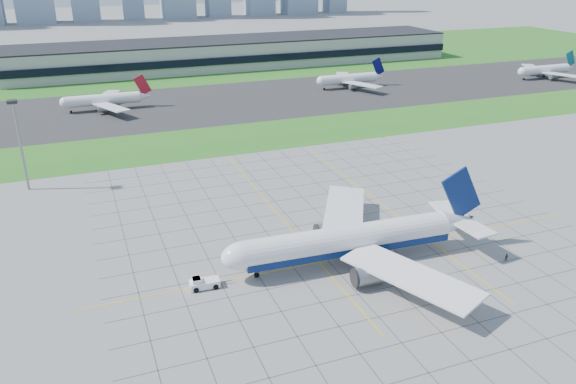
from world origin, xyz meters
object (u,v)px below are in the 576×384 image
(distant_jet_1, at_px, (105,99))
(crew_far, at_px, (507,258))
(airliner, at_px, (350,240))
(light_mast, at_px, (18,134))
(crew_near, at_px, (265,265))
(pushback_tug, at_px, (203,283))
(distant_jet_3, at_px, (546,70))
(distant_jet_2, at_px, (350,79))

(distant_jet_1, bearing_deg, crew_far, -66.92)
(airliner, bearing_deg, crew_far, -17.99)
(light_mast, height_order, crew_near, light_mast)
(light_mast, bearing_deg, airliner, -46.17)
(pushback_tug, height_order, distant_jet_1, distant_jet_1)
(airliner, relative_size, crew_near, 31.40)
(crew_far, relative_size, distant_jet_1, 0.04)
(crew_far, bearing_deg, distant_jet_3, 72.82)
(crew_near, bearing_deg, light_mast, 56.57)
(crew_far, bearing_deg, pushback_tug, -163.07)
(distant_jet_2, bearing_deg, distant_jet_1, -179.24)
(light_mast, relative_size, distant_jet_3, 0.60)
(crew_near, height_order, crew_far, crew_near)
(distant_jet_1, xyz_separation_m, distant_jet_3, (225.86, -15.01, -0.00))
(airliner, xyz_separation_m, distant_jet_3, (187.08, 138.34, -0.67))
(pushback_tug, bearing_deg, distant_jet_1, 95.54)
(crew_near, distance_m, distant_jet_3, 245.32)
(distant_jet_2, height_order, distant_jet_3, same)
(airliner, distance_m, crew_far, 34.24)
(distant_jet_3, bearing_deg, distant_jet_1, 176.20)
(distant_jet_1, relative_size, distant_jet_3, 1.00)
(crew_far, distance_m, distant_jet_3, 216.31)
(light_mast, height_order, crew_far, light_mast)
(pushback_tug, bearing_deg, distant_jet_2, 57.33)
(light_mast, bearing_deg, crew_far, -39.63)
(light_mast, height_order, distant_jet_2, light_mast)
(light_mast, xyz_separation_m, airliner, (66.20, -68.95, -11.03))
(distant_jet_3, bearing_deg, crew_near, -146.71)
(light_mast, bearing_deg, distant_jet_2, 30.75)
(crew_far, height_order, distant_jet_1, distant_jet_1)
(pushback_tug, distance_m, distant_jet_3, 258.37)
(pushback_tug, xyz_separation_m, distant_jet_3, (218.92, 137.19, 3.42))
(distant_jet_2, bearing_deg, airliner, -116.80)
(light_mast, xyz_separation_m, crew_near, (48.25, -65.27, -15.22))
(light_mast, bearing_deg, distant_jet_3, 15.32)
(distant_jet_1, bearing_deg, crew_near, -82.08)
(airliner, bearing_deg, distant_jet_3, 39.41)
(crew_near, xyz_separation_m, distant_jet_2, (96.20, 151.21, 3.52))
(light_mast, xyz_separation_m, crew_far, (97.92, -81.08, -15.31))
(light_mast, distance_m, crew_far, 128.05)
(distant_jet_1, bearing_deg, pushback_tug, -87.39)
(distant_jet_1, bearing_deg, airliner, -75.81)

